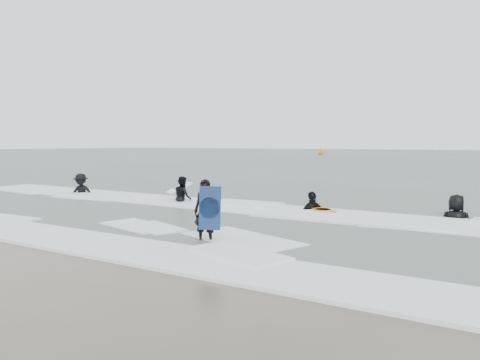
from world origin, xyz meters
The scene contains 9 objects.
ground centered at (0.00, 0.00, 0.00)m, with size 320.00×320.00×0.00m, color brown.
surfer_centre centered at (1.70, 0.92, 0.00)m, with size 0.54×0.35×1.48m, color black.
surfer_wading centered at (-3.30, 6.11, 0.00)m, with size 0.77×0.60×1.58m, color black.
surfer_breaker centered at (-8.99, 5.95, 0.00)m, with size 1.16×0.67×1.79m, color black.
surfer_right_near centered at (1.68, 6.87, 0.00)m, with size 1.06×0.44×1.82m, color black.
surfer_right_far centered at (5.98, 7.71, 0.00)m, with size 0.93×0.61×1.90m, color black.
surf_foam centered at (0.00, 3.70, 0.04)m, with size 30.03×9.06×0.09m.
bodyboards centered at (0.13, 4.62, 0.50)m, with size 6.73×6.57×1.25m.
buoy centered at (-26.99, 74.65, 0.42)m, with size 1.00×1.00×1.65m.
Camera 1 is at (8.07, -7.48, 2.27)m, focal length 35.00 mm.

